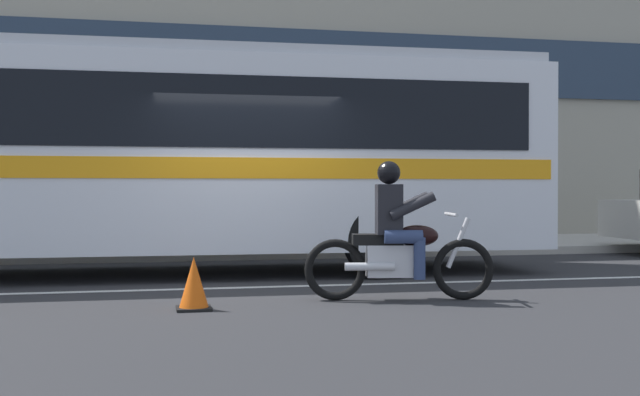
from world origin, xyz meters
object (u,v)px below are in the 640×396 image
at_px(traffic_cone, 194,285).
at_px(fire_hydrant, 8,230).
at_px(transit_bus, 148,145).
at_px(motorcycle_with_rider, 398,242).

bearing_deg(traffic_cone, fire_hydrant, 113.65).
xyz_separation_m(transit_bus, traffic_cone, (0.46, -3.51, -1.63)).
bearing_deg(motorcycle_with_rider, fire_hydrant, 129.21).
height_order(motorcycle_with_rider, traffic_cone, motorcycle_with_rider).
xyz_separation_m(fire_hydrant, traffic_cone, (2.87, -6.56, -0.26)).
relative_size(motorcycle_with_rider, fire_hydrant, 2.83).
bearing_deg(transit_bus, traffic_cone, -82.45).
bearing_deg(motorcycle_with_rider, traffic_cone, -174.14).
bearing_deg(fire_hydrant, transit_bus, -51.73).
bearing_deg(motorcycle_with_rider, transit_bus, 130.07).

